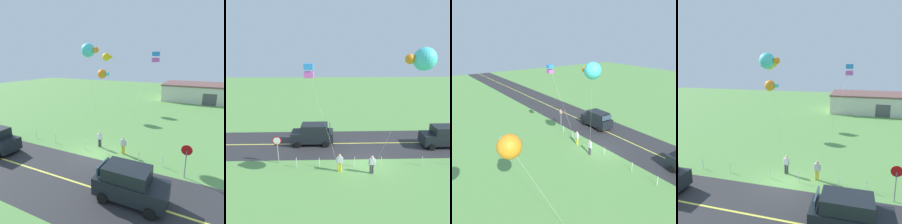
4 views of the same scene
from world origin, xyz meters
The scene contains 18 objects.
ground_plane centered at (0.00, 0.00, -0.05)m, with size 120.00×120.00×0.10m, color #60994C.
asphalt_road centered at (0.00, -4.00, 0.00)m, with size 120.00×7.00×0.00m, color #2D2D30.
road_centre_stripe centered at (0.00, -4.00, 0.01)m, with size 120.00×0.16×0.00m, color #E5E04C.
car_suv_foreground centered at (5.09, -4.04, 1.15)m, with size 4.40×2.12×2.24m.
stop_sign centered at (7.89, -0.10, 1.80)m, with size 0.76×0.08×2.56m.
person_adult_near centered at (2.44, 1.43, 0.86)m, with size 0.58×0.22×1.60m.
person_adult_companion centered at (-0.18, 1.79, 0.86)m, with size 0.58×0.22×1.60m.
kite_red_low centered at (4.46, 3.61, 8.56)m, with size 2.32×2.47×9.01m.
kite_blue_mid centered at (-2.54, 3.99, 9.29)m, with size 3.13×2.91×10.00m.
kite_yellow_high centered at (-5.54, 12.51, 6.31)m, with size 2.21×3.69×7.01m.
kite_green_far centered at (-7.68, 18.06, 8.85)m, with size 2.54×1.40×9.55m.
warehouse_distant centered at (9.70, 31.38, 1.75)m, with size 18.36×10.20×3.50m.
fence_post_0 centered at (-7.48, 0.70, 0.45)m, with size 0.05×0.05×0.90m, color silver.
fence_post_1 centered at (-4.84, 0.70, 0.45)m, with size 0.05×0.05×0.90m, color silver.
fence_post_2 centered at (-1.23, 0.70, 0.45)m, with size 0.05×0.05×0.90m, color silver.
fence_post_3 centered at (1.13, 0.70, 0.45)m, with size 0.05×0.05×0.90m, color silver.
fence_post_4 centered at (4.18, 0.70, 0.45)m, with size 0.05×0.05×0.90m, color silver.
fence_post_5 centered at (6.14, 0.70, 0.45)m, with size 0.05×0.05×0.90m, color silver.
Camera 1 is at (8.47, -13.60, 8.32)m, focal length 31.00 mm.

